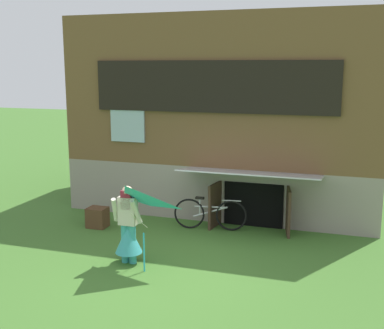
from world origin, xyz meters
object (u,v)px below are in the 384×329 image
(person, at_px, (128,231))
(bicycle_silver, at_px, (210,214))
(wooden_crate, at_px, (97,217))
(kite, at_px, (125,211))

(person, distance_m, bicycle_silver, 2.58)
(wooden_crate, bearing_deg, bicycle_silver, 14.04)
(person, bearing_deg, kite, -80.84)
(bicycle_silver, height_order, wooden_crate, bicycle_silver)
(person, xyz_separation_m, bicycle_silver, (0.94, 2.39, -0.26))
(person, relative_size, bicycle_silver, 0.90)
(kite, bearing_deg, person, 112.19)
(kite, bearing_deg, bicycle_silver, 76.86)
(person, distance_m, wooden_crate, 2.42)
(bicycle_silver, distance_m, wooden_crate, 2.65)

